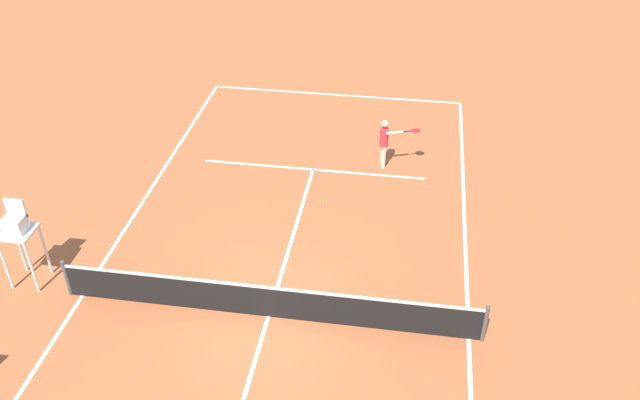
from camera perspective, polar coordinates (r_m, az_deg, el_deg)
The scene contains 6 objects.
ground_plane at distance 16.49m, azimuth -4.38°, elevation -9.80°, with size 60.00×60.00×0.00m, color #AD5933.
court_lines at distance 16.49m, azimuth -4.38°, elevation -9.79°, with size 9.61×24.31×0.01m.
tennis_net at distance 16.14m, azimuth -4.46°, elevation -8.55°, with size 10.21×0.10×1.07m.
player_serving at distance 21.38m, azimuth 5.59°, elevation 5.13°, with size 1.30×0.55×1.66m.
tennis_ball at distance 20.08m, azimuth 0.01°, elevation -0.10°, with size 0.07×0.07×0.07m, color #CCE033.
umpire_chair at distance 17.94m, azimuth -24.28°, elevation -2.37°, with size 0.80×0.80×2.41m.
Camera 1 is at (-3.01, 11.31, 11.61)m, focal length 37.73 mm.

